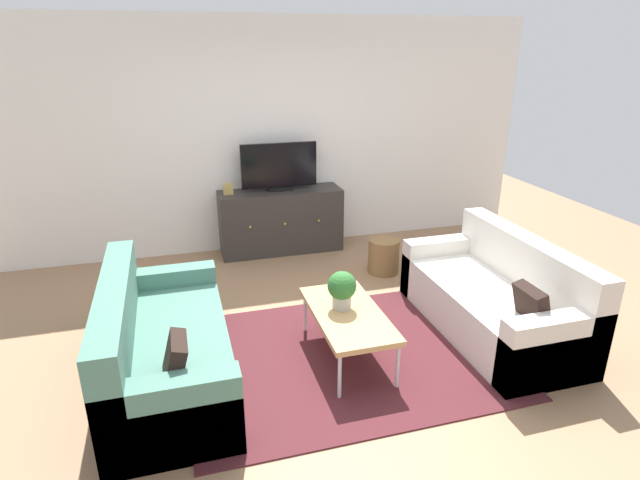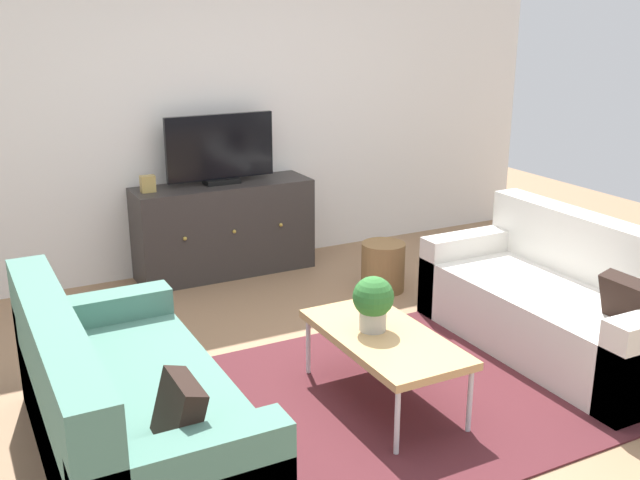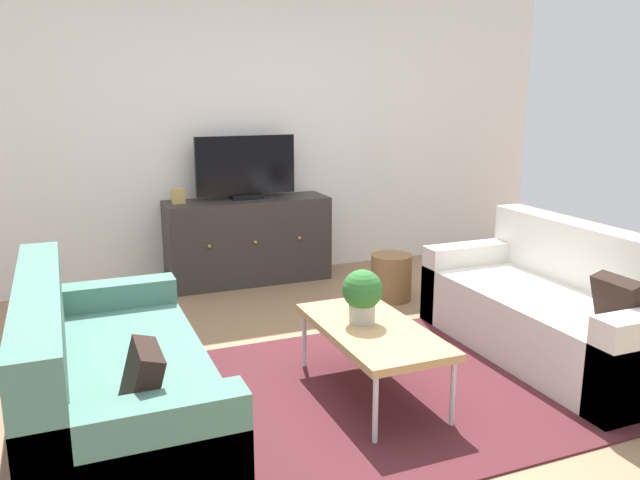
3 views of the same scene
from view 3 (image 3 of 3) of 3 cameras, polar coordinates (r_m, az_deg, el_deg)
The scene contains 11 objects.
ground_plane at distance 3.92m, azimuth 3.22°, elevation -12.63°, with size 10.00×10.00×0.00m, color #997251.
wall_back at distance 5.94m, azimuth -7.42°, elevation 9.67°, with size 6.40×0.12×2.70m, color white.
area_rug at distance 3.80m, azimuth 4.22°, elevation -13.45°, with size 2.50×1.90×0.01m, color #4C1E23.
couch_left_side at distance 3.39m, azimuth -18.94°, elevation -12.44°, with size 0.85×1.81×0.84m.
couch_right_side at distance 4.51m, azimuth 20.68°, elevation -6.11°, with size 0.85×1.81×0.84m.
coffee_table at distance 3.64m, azimuth 4.65°, elevation -8.15°, with size 0.53×1.05×0.41m.
potted_plant at distance 3.63m, azimuth 3.79°, elevation -4.80°, with size 0.23×0.23×0.31m.
tv_console at distance 5.81m, azimuth -6.41°, elevation -0.06°, with size 1.46×0.47×0.76m.
flat_screen_tv at distance 5.72m, azimuth -6.63°, elevation 6.41°, with size 0.89×0.16×0.56m.
mantel_clock at distance 5.59m, azimuth -12.53°, elevation 3.84°, with size 0.11×0.07×0.13m, color tan.
wicker_basket at distance 5.35m, azimuth 6.35°, elevation -3.30°, with size 0.34×0.34×0.38m, color olive.
Camera 3 is at (-1.54, -3.17, 1.71)m, focal length 35.92 mm.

